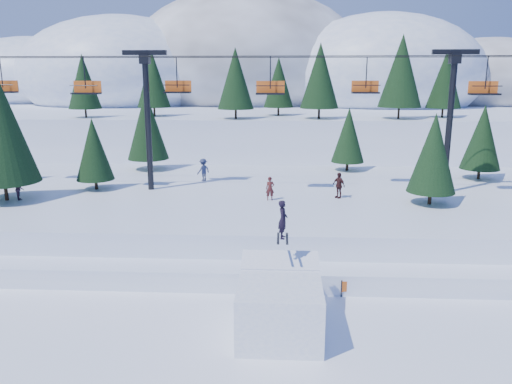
{
  "coord_description": "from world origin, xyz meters",
  "views": [
    {
      "loc": [
        0.97,
        -18.74,
        11.01
      ],
      "look_at": [
        -0.33,
        6.0,
        5.2
      ],
      "focal_mm": 35.0,
      "sensor_mm": 36.0,
      "label": 1
    }
  ],
  "objects_px": {
    "banner_near": "(368,285)",
    "banner_far": "(478,282)",
    "chairlift": "(277,99)",
    "jump_kicker": "(280,303)"
  },
  "relations": [
    {
      "from": "banner_near",
      "to": "banner_far",
      "type": "bearing_deg",
      "value": 6.92
    },
    {
      "from": "chairlift",
      "to": "banner_near",
      "type": "height_order",
      "value": "chairlift"
    },
    {
      "from": "jump_kicker",
      "to": "banner_near",
      "type": "bearing_deg",
      "value": 41.1
    },
    {
      "from": "jump_kicker",
      "to": "chairlift",
      "type": "relative_size",
      "value": 0.12
    },
    {
      "from": "banner_far",
      "to": "banner_near",
      "type": "bearing_deg",
      "value": -173.08
    },
    {
      "from": "jump_kicker",
      "to": "banner_far",
      "type": "height_order",
      "value": "jump_kicker"
    },
    {
      "from": "jump_kicker",
      "to": "banner_near",
      "type": "xyz_separation_m",
      "value": [
        4.49,
        3.92,
        -0.78
      ]
    },
    {
      "from": "chairlift",
      "to": "banner_far",
      "type": "bearing_deg",
      "value": -48.48
    },
    {
      "from": "jump_kicker",
      "to": "chairlift",
      "type": "distance_m",
      "value": 18.52
    },
    {
      "from": "chairlift",
      "to": "banner_near",
      "type": "relative_size",
      "value": 16.64
    }
  ]
}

